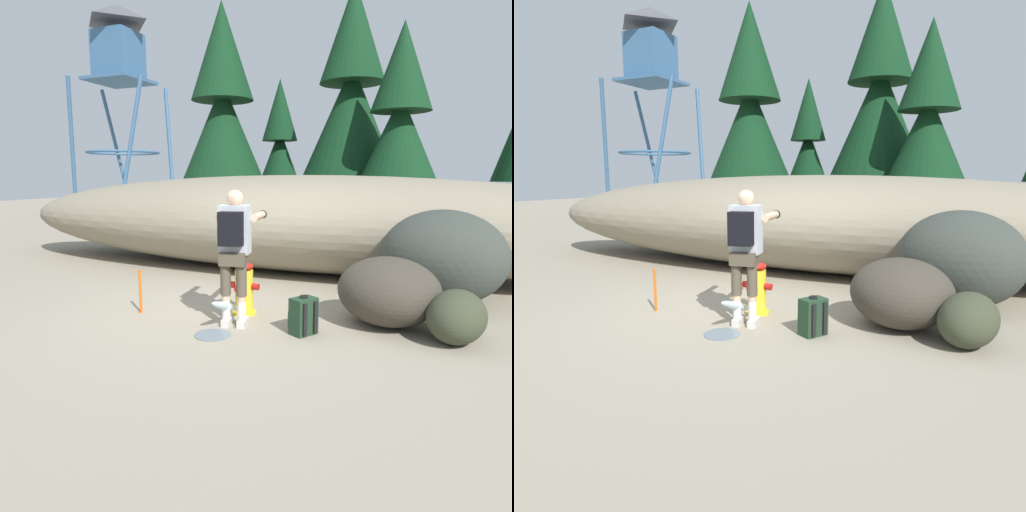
{
  "view_description": "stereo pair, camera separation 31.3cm",
  "coord_description": "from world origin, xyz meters",
  "views": [
    {
      "loc": [
        2.57,
        -5.33,
        1.85
      ],
      "look_at": [
        0.23,
        0.41,
        0.75
      ],
      "focal_mm": 31.91,
      "sensor_mm": 36.0,
      "label": 1
    },
    {
      "loc": [
        2.86,
        -5.2,
        1.85
      ],
      "look_at": [
        0.23,
        0.41,
        0.75
      ],
      "focal_mm": 31.91,
      "sensor_mm": 36.0,
      "label": 2
    }
  ],
  "objects": [
    {
      "name": "pine_tree_right",
      "position": [
        1.44,
        7.1,
        3.07
      ],
      "size": [
        2.34,
        2.34,
        5.62
      ],
      "color": "#47331E",
      "rests_on": "ground_plane"
    },
    {
      "name": "ground_plane",
      "position": [
        0.0,
        0.0,
        -0.02
      ],
      "size": [
        56.0,
        56.0,
        0.04
      ],
      "primitive_type": "cube",
      "color": "gray"
    },
    {
      "name": "pine_tree_center",
      "position": [
        -0.11,
        8.64,
        4.03
      ],
      "size": [
        2.92,
        2.92,
        7.32
      ],
      "color": "#47331E",
      "rests_on": "ground_plane"
    },
    {
      "name": "survey_stake",
      "position": [
        -1.15,
        -0.38,
        0.3
      ],
      "size": [
        0.04,
        0.04,
        0.6
      ],
      "primitive_type": "cylinder",
      "color": "#E55914",
      "rests_on": "ground_plane"
    },
    {
      "name": "fire_hydrant",
      "position": [
        0.18,
        0.11,
        0.35
      ],
      "size": [
        0.42,
        0.37,
        0.76
      ],
      "color": "yellow",
      "rests_on": "ground_plane"
    },
    {
      "name": "pine_tree_left",
      "position": [
        -2.6,
        9.42,
        2.66
      ],
      "size": [
        1.81,
        1.81,
        4.99
      ],
      "color": "#47331E",
      "rests_on": "ground_plane"
    },
    {
      "name": "watchtower",
      "position": [
        -9.98,
        10.65,
        6.45
      ],
      "size": [
        3.81,
        3.81,
        8.6
      ],
      "color": "#386089",
      "rests_on": "ground_plane"
    },
    {
      "name": "spare_backpack",
      "position": [
        1.14,
        -0.36,
        0.22
      ],
      "size": [
        0.36,
        0.36,
        0.47
      ],
      "rotation": [
        0.0,
        0.0,
        2.61
      ],
      "color": "#1E3823",
      "rests_on": "ground_plane"
    },
    {
      "name": "hydrant_water_jet",
      "position": [
        0.18,
        -0.52,
        0.2
      ],
      "size": [
        0.42,
        0.99,
        0.44
      ],
      "color": "silver",
      "rests_on": "ground_plane"
    },
    {
      "name": "pine_tree_far_left",
      "position": [
        -3.6,
        7.17,
        3.55
      ],
      "size": [
        2.82,
        2.82,
        6.76
      ],
      "color": "#47331E",
      "rests_on": "ground_plane"
    },
    {
      "name": "boulder_mid",
      "position": [
        2.8,
        0.0,
        0.3
      ],
      "size": [
        0.79,
        0.93,
        0.61
      ],
      "primitive_type": "ellipsoid",
      "rotation": [
        0.0,
        0.0,
        4.49
      ],
      "color": "#363B29",
      "rests_on": "ground_plane"
    },
    {
      "name": "boulder_large",
      "position": [
        2.62,
        1.62,
        0.69
      ],
      "size": [
        1.87,
        1.61,
        1.38
      ],
      "primitive_type": "ellipsoid",
      "rotation": [
        0.0,
        0.0,
        3.06
      ],
      "color": "#363C36",
      "rests_on": "ground_plane"
    },
    {
      "name": "dirt_embankment",
      "position": [
        0.0,
        3.29,
        0.93
      ],
      "size": [
        13.37,
        3.2,
        1.86
      ],
      "primitive_type": "ellipsoid",
      "color": "gray",
      "rests_on": "ground_plane"
    },
    {
      "name": "boulder_small",
      "position": [
        2.02,
        0.39,
        0.43
      ],
      "size": [
        1.78,
        1.76,
        0.86
      ],
      "primitive_type": "ellipsoid",
      "rotation": [
        0.0,
        0.0,
        2.47
      ],
      "color": "#3C372D",
      "rests_on": "ground_plane"
    },
    {
      "name": "utility_worker",
      "position": [
        0.26,
        -0.36,
        1.06
      ],
      "size": [
        0.63,
        1.02,
        1.68
      ],
      "rotation": [
        0.0,
        0.0,
        1.75
      ],
      "color": "beige",
      "rests_on": "ground_plane"
    }
  ]
}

